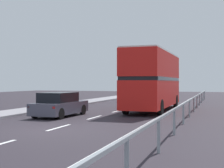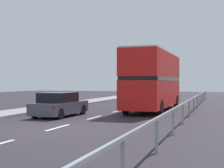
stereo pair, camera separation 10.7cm
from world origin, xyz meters
The scene contains 6 objects.
ground_plane centered at (0.00, 0.00, -0.05)m, with size 73.05×120.00×0.10m, color #2A242C.
lane_paint_markings centered at (2.14, 8.44, 0.00)m, with size 3.67×46.00×0.01m.
bridge_side_railing centered at (5.28, 9.00, 0.85)m, with size 0.10×42.00×1.04m.
double_decker_bus_red centered at (2.37, 11.20, 2.28)m, with size 2.59×10.12×4.25m.
hatchback_car_near centered at (-2.22, 5.18, 0.69)m, with size 1.96×4.39×1.45m.
sedan_car_ahead centered at (-1.39, 20.74, 0.67)m, with size 2.01×4.12×1.39m.
Camera 1 is at (6.97, -12.85, 2.07)m, focal length 53.14 mm.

